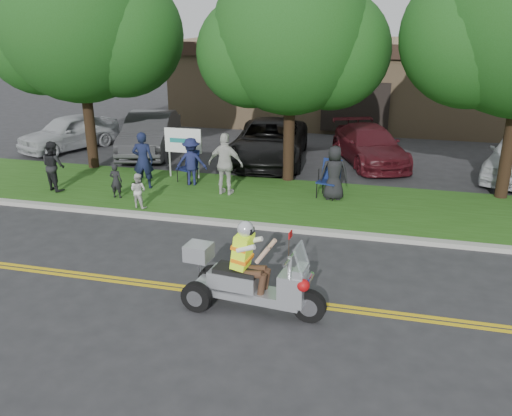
% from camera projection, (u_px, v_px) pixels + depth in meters
% --- Properties ---
extents(ground, '(120.00, 120.00, 0.00)m').
position_uv_depth(ground, '(199.00, 278.00, 11.44)').
color(ground, '#28282B').
rests_on(ground, ground).
extents(centerline_near, '(60.00, 0.10, 0.01)m').
position_uv_depth(centerline_near, '(189.00, 291.00, 10.91)').
color(centerline_near, gold).
rests_on(centerline_near, ground).
extents(centerline_far, '(60.00, 0.10, 0.01)m').
position_uv_depth(centerline_far, '(192.00, 287.00, 11.06)').
color(centerline_far, gold).
rests_on(centerline_far, ground).
extents(curb, '(60.00, 0.25, 0.12)m').
position_uv_depth(curb, '(239.00, 224.00, 14.20)').
color(curb, '#A8A89E').
rests_on(curb, ground).
extents(grass_verge, '(60.00, 4.00, 0.10)m').
position_uv_depth(grass_verge, '(259.00, 199.00, 16.16)').
color(grass_verge, '#254E14').
rests_on(grass_verge, ground).
extents(commercial_building, '(18.00, 8.20, 4.00)m').
position_uv_depth(commercial_building, '(362.00, 80.00, 27.58)').
color(commercial_building, '#9E7F5B').
rests_on(commercial_building, ground).
extents(tree_left, '(6.62, 5.40, 7.78)m').
position_uv_depth(tree_left, '(82.00, 27.00, 17.68)').
color(tree_left, '#332114').
rests_on(tree_left, ground).
extents(tree_mid, '(5.88, 4.80, 7.05)m').
position_uv_depth(tree_mid, '(293.00, 42.00, 16.39)').
color(tree_mid, '#332114').
rests_on(tree_mid, ground).
extents(business_sign, '(1.25, 0.06, 1.75)m').
position_uv_depth(business_sign, '(183.00, 143.00, 17.70)').
color(business_sign, silver).
rests_on(business_sign, ground).
extents(trike_scooter, '(2.74, 0.96, 1.79)m').
position_uv_depth(trike_scooter, '(248.00, 280.00, 10.03)').
color(trike_scooter, black).
rests_on(trike_scooter, ground).
extents(lawn_chair_a, '(0.75, 0.76, 1.05)m').
position_uv_depth(lawn_chair_a, '(190.00, 164.00, 17.44)').
color(lawn_chair_a, black).
rests_on(lawn_chair_a, grass_verge).
extents(lawn_chair_b, '(0.72, 0.74, 1.11)m').
position_uv_depth(lawn_chair_b, '(330.00, 176.00, 16.01)').
color(lawn_chair_b, black).
rests_on(lawn_chair_b, grass_verge).
extents(spectator_adult_left, '(0.73, 0.56, 1.77)m').
position_uv_depth(spectator_adult_left, '(143.00, 160.00, 16.69)').
color(spectator_adult_left, '#141A37').
rests_on(spectator_adult_left, grass_verge).
extents(spectator_adult_mid, '(0.92, 0.85, 1.53)m').
position_uv_depth(spectator_adult_mid, '(54.00, 166.00, 16.54)').
color(spectator_adult_mid, black).
rests_on(spectator_adult_mid, grass_verge).
extents(spectator_adult_right, '(1.13, 0.55, 1.86)m').
position_uv_depth(spectator_adult_right, '(226.00, 164.00, 16.10)').
color(spectator_adult_right, silver).
rests_on(spectator_adult_right, grass_verge).
extents(spectator_chair_a, '(1.06, 0.73, 1.50)m').
position_uv_depth(spectator_chair_a, '(191.00, 161.00, 17.07)').
color(spectator_chair_a, '#1A1F49').
rests_on(spectator_chair_a, grass_verge).
extents(spectator_chair_b, '(0.85, 0.62, 1.60)m').
position_uv_depth(spectator_chair_b, '(334.00, 173.00, 15.71)').
color(spectator_chair_b, black).
rests_on(spectator_chair_b, grass_verge).
extents(child_left, '(0.39, 0.26, 1.03)m').
position_uv_depth(child_left, '(116.00, 181.00, 15.93)').
color(child_left, black).
rests_on(child_left, grass_verge).
extents(child_right, '(0.55, 0.46, 1.00)m').
position_uv_depth(child_right, '(138.00, 191.00, 15.12)').
color(child_right, silver).
rests_on(child_right, grass_verge).
extents(parked_car_far_left, '(3.19, 4.49, 1.42)m').
position_uv_depth(parked_car_far_left, '(69.00, 132.00, 21.95)').
color(parked_car_far_left, '#B0B3B8').
rests_on(parked_car_far_left, ground).
extents(parked_car_left, '(2.76, 5.12, 1.60)m').
position_uv_depth(parked_car_left, '(150.00, 134.00, 21.22)').
color(parked_car_left, '#333336').
rests_on(parked_car_left, ground).
extents(parked_car_mid, '(3.09, 5.76, 1.54)m').
position_uv_depth(parked_car_mid, '(270.00, 141.00, 20.11)').
color(parked_car_mid, black).
rests_on(parked_car_mid, ground).
extents(parked_car_right, '(3.50, 5.01, 1.35)m').
position_uv_depth(parked_car_right, '(370.00, 145.00, 19.93)').
color(parked_car_right, '#4A1118').
rests_on(parked_car_right, ground).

